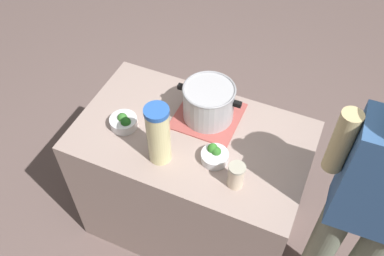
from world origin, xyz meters
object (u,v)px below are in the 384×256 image
broccoli_bowl_front (124,122)px  broccoli_bowl_center (215,155)px  person_cook (369,212)px  lemonade_pitcher (159,134)px  cooking_pot (209,102)px  mason_jar (236,175)px

broccoli_bowl_front → broccoli_bowl_center: size_ratio=1.06×
broccoli_bowl_center → person_cook: bearing=-0.9°
lemonade_pitcher → person_cook: bearing=4.8°
broccoli_bowl_front → cooking_pot: bearing=32.6°
cooking_pot → lemonade_pitcher: (-0.11, -0.33, 0.06)m
lemonade_pitcher → broccoli_bowl_front: bearing=158.5°
cooking_pot → person_cook: person_cook is taller
cooking_pot → broccoli_bowl_front: cooking_pot is taller
mason_jar → broccoli_bowl_center: mason_jar is taller
lemonade_pitcher → broccoli_bowl_center: (0.24, 0.09, -0.13)m
mason_jar → broccoli_bowl_front: mason_jar is taller
cooking_pot → lemonade_pitcher: bearing=-108.1°
lemonade_pitcher → person_cook: person_cook is taller
broccoli_bowl_front → person_cook: bearing=-1.0°
cooking_pot → mason_jar: 0.42m
lemonade_pitcher → mason_jar: lemonade_pitcher is taller
cooking_pot → broccoli_bowl_center: (0.13, -0.24, -0.08)m
person_cook → broccoli_bowl_front: bearing=179.0°
cooking_pot → broccoli_bowl_front: 0.43m
mason_jar → broccoli_bowl_front: size_ratio=0.94×
broccoli_bowl_center → broccoli_bowl_front: bearing=178.8°
cooking_pot → broccoli_bowl_center: cooking_pot is taller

